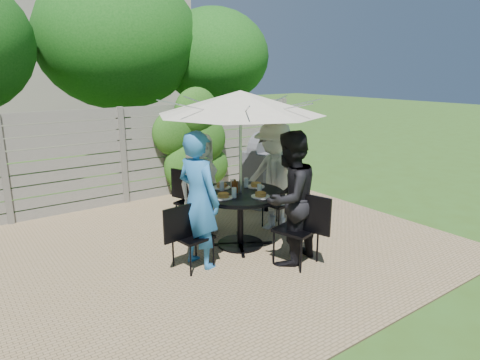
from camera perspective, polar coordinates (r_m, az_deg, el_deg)
backyard_envelope at (r=15.27m, az=-25.62°, el=13.53°), size 60.00×60.00×5.00m
patio_table at (r=6.15m, az=0.05°, el=-3.85°), size 1.52×1.52×0.82m
umbrella at (r=5.85m, az=0.05°, el=10.27°), size 2.80×2.80×2.24m
chair_back at (r=6.86m, az=-6.18°, el=-4.42°), size 0.59×0.74×0.97m
person_back at (r=6.62m, az=-5.47°, el=-0.46°), size 0.89×0.69×1.61m
chair_left at (r=5.60m, az=-6.39°, el=-9.17°), size 0.67×0.48×0.89m
person_left at (r=5.47m, az=-5.54°, el=-2.71°), size 0.58×0.74×1.79m
chair_front at (r=5.71m, az=7.60°, el=-8.37°), size 0.59×0.76×1.00m
person_front at (r=5.58m, az=6.61°, el=-2.49°), size 1.00×0.86×1.77m
chair_right at (r=6.98m, az=5.16°, el=-4.40°), size 0.63×0.46×0.85m
person_right at (r=6.70m, az=4.61°, el=0.32°), size 0.90×1.25×1.75m
plate_back at (r=6.30m, az=-2.46°, el=-0.83°), size 0.26×0.26×0.06m
plate_left at (r=5.81m, az=-2.23°, el=-2.16°), size 0.26×0.26×0.06m
plate_front at (r=5.85m, az=2.76°, el=-2.03°), size 0.26×0.26×0.06m
plate_right at (r=6.34m, az=2.14°, el=-0.72°), size 0.26×0.26×0.06m
glass_back at (r=6.14m, az=-2.44°, el=-0.78°), size 0.07×0.07×0.14m
glass_left at (r=5.80m, az=-0.80°, el=-1.70°), size 0.07×0.07×0.14m
glass_front at (r=5.98m, az=2.61°, el=-1.22°), size 0.07×0.07×0.14m
glass_right at (r=6.31m, az=0.83°, el=-0.35°), size 0.07×0.07×0.14m
syrup_jug at (r=6.04m, az=-0.68°, el=-0.94°), size 0.09×0.09×0.16m
coffee_cup at (r=6.27m, az=-0.91°, el=-0.55°), size 0.08×0.08×0.12m
bbq_grill at (r=7.98m, az=3.00°, el=0.96°), size 0.80×0.69×1.41m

